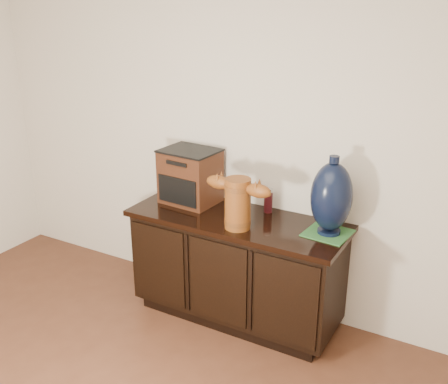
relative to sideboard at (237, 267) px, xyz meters
The scene contains 6 objects.
sideboard is the anchor object (origin of this frame).
terracotta_vessel 0.57m from the sideboard, 60.92° to the right, with size 0.46×0.18×0.32m.
tv_radio 0.71m from the sideboard, 167.55° to the left, with size 0.40×0.33×0.38m.
green_mat 0.71m from the sideboard, ahead, with size 0.26×0.26×0.01m, color #2D652E.
lamp_base 0.86m from the sideboard, ahead, with size 0.27×0.27×0.49m.
spray_can 0.51m from the sideboard, 54.70° to the left, with size 0.06×0.06×0.17m.
Camera 1 is at (1.47, -0.56, 2.13)m, focal length 42.00 mm.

